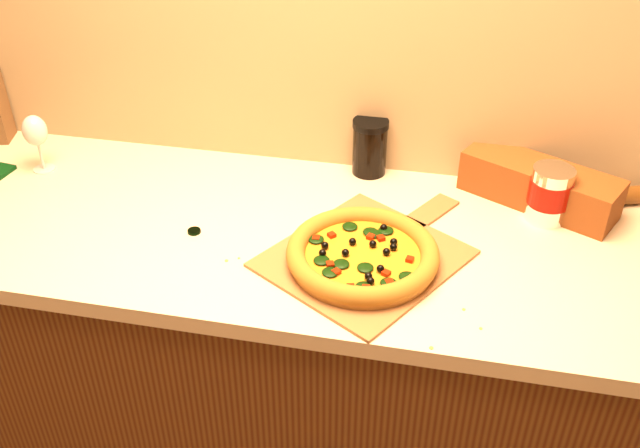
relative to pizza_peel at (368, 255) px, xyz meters
The scene contains 10 objects.
cabinet 0.51m from the pizza_peel, 158.35° to the left, with size 2.80×0.65×0.86m, color #471F0F.
countertop 0.19m from the pizza_peel, 158.35° to the left, with size 2.84×0.68×0.04m, color beige.
pizza_peel is the anchor object (origin of this frame).
pizza 0.04m from the pizza_peel, 103.66° to the right, with size 0.33×0.33×0.05m.
bottle_cap 0.41m from the pizza_peel, behind, with size 0.03×0.03×0.01m, color black.
rolling_pin 0.61m from the pizza_peel, 31.97° to the left, with size 0.32×0.12×0.05m.
coffee_canister 0.46m from the pizza_peel, 31.18° to the left, with size 0.10×0.10×0.14m.
bread_bag 0.48m from the pizza_peel, 38.98° to the left, with size 0.38×0.12×0.10m, color brown.
wine_glass 0.93m from the pizza_peel, 167.20° to the left, with size 0.06×0.06×0.16m.
dark_jar 0.38m from the pizza_peel, 98.31° to the left, with size 0.09×0.09×0.15m.
Camera 1 is at (0.32, 0.10, 1.86)m, focal length 40.00 mm.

